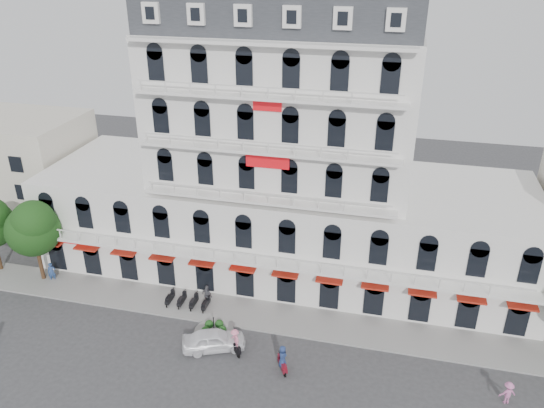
% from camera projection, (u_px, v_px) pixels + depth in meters
% --- Properties ---
extents(ground, '(120.00, 120.00, 0.00)m').
position_uv_depth(ground, '(227.00, 395.00, 36.72)').
color(ground, '#38383A').
rests_on(ground, ground).
extents(sidewalk, '(53.00, 4.00, 0.16)m').
position_uv_depth(sidewalk, '(260.00, 315.00, 44.56)').
color(sidewalk, gray).
rests_on(sidewalk, ground).
extents(main_building, '(45.00, 15.00, 25.80)m').
position_uv_depth(main_building, '(284.00, 167.00, 48.13)').
color(main_building, silver).
rests_on(main_building, ground).
extents(flank_building_west, '(14.00, 10.00, 12.00)m').
position_uv_depth(flank_building_west, '(20.00, 170.00, 57.98)').
color(flank_building_west, beige).
rests_on(flank_building_west, ground).
extents(traffic_island, '(3.20, 3.20, 1.60)m').
position_uv_depth(traffic_island, '(214.00, 331.00, 42.50)').
color(traffic_island, gray).
rests_on(traffic_island, ground).
extents(parked_scooter_row, '(4.40, 1.80, 1.10)m').
position_uv_depth(parked_scooter_row, '(188.00, 307.00, 45.77)').
color(parked_scooter_row, black).
rests_on(parked_scooter_row, ground).
extents(tree_west_inner, '(4.76, 4.76, 8.25)m').
position_uv_depth(tree_west_inner, '(33.00, 226.00, 46.99)').
color(tree_west_inner, '#382314').
rests_on(tree_west_inner, ground).
extents(parked_car, '(5.21, 3.65, 1.65)m').
position_uv_depth(parked_car, '(214.00, 340.00, 40.64)').
color(parked_car, white).
rests_on(parked_car, ground).
extents(rider_east, '(1.04, 1.54, 2.28)m').
position_uv_depth(rider_east, '(283.00, 359.00, 38.30)').
color(rider_east, maroon).
rests_on(rider_east, ground).
extents(rider_center, '(1.22, 1.39, 2.22)m').
position_uv_depth(rider_center, '(235.00, 341.00, 40.01)').
color(rider_center, black).
rests_on(rider_center, ground).
extents(pedestrian_mid, '(1.21, 0.85, 1.91)m').
position_uv_depth(pedestrian_mid, '(207.00, 295.00, 45.64)').
color(pedestrian_mid, '#535259').
rests_on(pedestrian_mid, ground).
extents(pedestrian_right, '(1.27, 0.97, 1.74)m').
position_uv_depth(pedestrian_right, '(508.00, 393.00, 35.73)').
color(pedestrian_right, '#CA6BA6').
rests_on(pedestrian_right, ground).
extents(pedestrian_far, '(0.84, 0.75, 1.92)m').
position_uv_depth(pedestrian_far, '(52.00, 272.00, 48.86)').
color(pedestrian_far, navy).
rests_on(pedestrian_far, ground).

